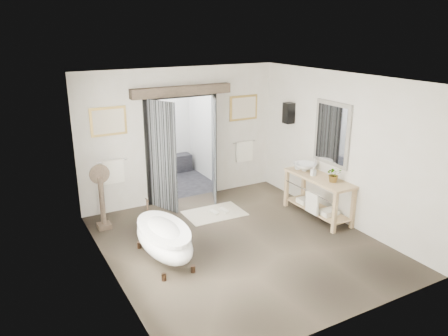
{
  "coord_description": "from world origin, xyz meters",
  "views": [
    {
      "loc": [
        -3.63,
        -5.97,
        3.7
      ],
      "look_at": [
        0.0,
        0.6,
        1.25
      ],
      "focal_mm": 35.0,
      "sensor_mm": 36.0,
      "label": 1
    }
  ],
  "objects": [
    {
      "name": "soap_bottle_a",
      "position": [
        1.92,
        0.38,
        0.95
      ],
      "size": [
        0.09,
        0.09,
        0.19
      ],
      "primitive_type": "imported",
      "rotation": [
        0.0,
        0.0,
        0.03
      ],
      "color": "gray",
      "rests_on": "vanity"
    },
    {
      "name": "rug",
      "position": [
        0.21,
        1.38,
        0.01
      ],
      "size": [
        1.22,
        0.83,
        0.01
      ],
      "primitive_type": "cube",
      "rotation": [
        0.0,
        0.0,
        -0.02
      ],
      "color": "beige",
      "rests_on": "ground_plane"
    },
    {
      "name": "room_shell",
      "position": [
        -0.04,
        -0.12,
        1.86
      ],
      "size": [
        4.52,
        5.02,
        2.91
      ],
      "color": "silver",
      "rests_on": "ground_plane"
    },
    {
      "name": "ground_plane",
      "position": [
        0.0,
        0.0,
        0.0
      ],
      "size": [
        5.0,
        5.0,
        0.0
      ],
      "primitive_type": "plane",
      "color": "brown"
    },
    {
      "name": "vanity",
      "position": [
        1.95,
        0.25,
        0.51
      ],
      "size": [
        0.57,
        1.6,
        0.85
      ],
      "color": "tan",
      "rests_on": "ground_plane"
    },
    {
      "name": "plant",
      "position": [
        2.01,
        -0.1,
        1.01
      ],
      "size": [
        0.36,
        0.34,
        0.32
      ],
      "primitive_type": "imported",
      "rotation": [
        0.0,
        0.0,
        -0.43
      ],
      "color": "gray",
      "rests_on": "vanity"
    },
    {
      "name": "pedestal_mirror",
      "position": [
        -1.96,
        1.82,
        0.55
      ],
      "size": [
        0.38,
        0.25,
        1.28
      ],
      "color": "brown",
      "rests_on": "ground_plane"
    },
    {
      "name": "basin",
      "position": [
        1.96,
        0.71,
        0.93
      ],
      "size": [
        0.58,
        0.58,
        0.16
      ],
      "primitive_type": "imported",
      "rotation": [
        0.0,
        0.0,
        0.27
      ],
      "color": "white",
      "rests_on": "vanity"
    },
    {
      "name": "soap_bottle_b",
      "position": [
        1.88,
        0.83,
        0.94
      ],
      "size": [
        0.15,
        0.15,
        0.18
      ],
      "primitive_type": "imported",
      "rotation": [
        0.0,
        0.0,
        -0.1
      ],
      "color": "gray",
      "rests_on": "vanity"
    },
    {
      "name": "back_wall_dressing",
      "position": [
        0.0,
        2.32,
        1.56
      ],
      "size": [
        3.82,
        0.77,
        2.52
      ],
      "color": "black",
      "rests_on": "ground_plane"
    },
    {
      "name": "slippers",
      "position": [
        0.3,
        1.37,
        0.04
      ],
      "size": [
        0.36,
        0.26,
        0.05
      ],
      "color": "silver",
      "rests_on": "rug"
    },
    {
      "name": "shower_room",
      "position": [
        0.0,
        3.99,
        0.91
      ],
      "size": [
        2.22,
        2.01,
        2.51
      ],
      "color": "black",
      "rests_on": "ground_plane"
    },
    {
      "name": "clawfoot_tub",
      "position": [
        -1.38,
        0.13,
        0.4
      ],
      "size": [
        0.74,
        1.66,
        0.81
      ],
      "color": "#3B281C",
      "rests_on": "ground_plane"
    }
  ]
}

